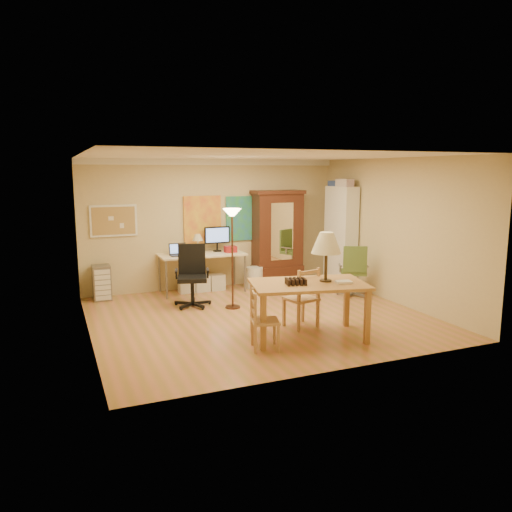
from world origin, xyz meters
name	(u,v)px	position (x,y,z in m)	size (l,w,h in m)	color
floor	(259,317)	(0.00, 0.00, 0.00)	(5.50, 5.50, 0.00)	olive
crown_molding	(213,162)	(0.00, 2.46, 2.64)	(5.50, 0.08, 0.12)	white
corkboard	(114,221)	(-2.05, 2.47, 1.50)	(0.90, 0.04, 0.62)	tan
art_panel_left	(203,220)	(-0.25, 2.47, 1.45)	(0.80, 0.04, 1.00)	yellow
art_panel_right	(243,218)	(0.65, 2.47, 1.45)	(0.75, 0.04, 0.95)	teal
dining_table	(315,272)	(0.37, -1.25, 1.00)	(1.85, 1.34, 1.57)	#926030
ladder_chair_back	(302,299)	(0.41, -0.77, 0.45)	(0.53, 0.51, 0.97)	#A17349
ladder_chair_left	(263,322)	(-0.55, -1.44, 0.39)	(0.46, 0.47, 0.84)	#A17349
torchiere_lamp	(232,229)	(-0.22, 0.72, 1.45)	(0.33, 0.33, 1.81)	#45281B
computer_desk	(203,268)	(-0.34, 2.16, 0.48)	(1.74, 0.76, 1.32)	beige
office_chair_black	(192,290)	(-0.86, 1.14, 0.30)	(0.70, 0.70, 1.13)	black
office_chair_green	(353,282)	(2.29, 0.63, 0.27)	(0.63, 0.63, 1.03)	slate
drawer_cart	(102,283)	(-2.35, 2.25, 0.33)	(0.33, 0.40, 0.67)	slate
armoire	(277,244)	(1.37, 2.24, 0.89)	(1.11, 0.53, 2.05)	#36190E
bookshelf	(341,237)	(2.55, 1.55, 1.06)	(0.32, 0.85, 2.14)	white
wastebin	(254,278)	(0.74, 2.03, 0.22)	(0.36, 0.36, 0.45)	silver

